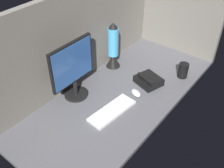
# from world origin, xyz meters

# --- Properties ---
(ground_plane) EXTENTS (1.80, 0.80, 0.03)m
(ground_plane) POSITION_xyz_m (0.00, 0.00, -0.01)
(ground_plane) COLOR #515156
(cubicle_wall_back) EXTENTS (1.80, 0.05, 0.74)m
(cubicle_wall_back) POSITION_xyz_m (0.00, 0.38, 0.37)
(cubicle_wall_back) COLOR slate
(cubicle_wall_back) RESTS_ON ground_plane
(cubicle_wall_side) EXTENTS (0.05, 0.80, 0.74)m
(cubicle_wall_side) POSITION_xyz_m (0.88, 0.00, 0.37)
(cubicle_wall_side) COLOR slate
(cubicle_wall_side) RESTS_ON ground_plane
(monitor) EXTENTS (0.39, 0.18, 0.45)m
(monitor) POSITION_xyz_m (-0.23, 0.25, 0.24)
(monitor) COLOR black
(monitor) RESTS_ON ground_plane
(keyboard) EXTENTS (0.38, 0.16, 0.02)m
(keyboard) POSITION_xyz_m (-0.21, -0.08, 0.01)
(keyboard) COLOR silver
(keyboard) RESTS_ON ground_plane
(mouse) EXTENTS (0.09, 0.11, 0.03)m
(mouse) POSITION_xyz_m (0.06, -0.11, 0.02)
(mouse) COLOR silver
(mouse) RESTS_ON ground_plane
(mug_black_travel) EXTENTS (0.08, 0.08, 0.13)m
(mug_black_travel) POSITION_xyz_m (0.49, -0.28, 0.06)
(mug_black_travel) COLOR black
(mug_black_travel) RESTS_ON ground_plane
(lava_lamp) EXTENTS (0.13, 0.13, 0.41)m
(lava_lamp) POSITION_xyz_m (0.26, 0.27, 0.17)
(lava_lamp) COLOR black
(lava_lamp) RESTS_ON ground_plane
(desk_phone) EXTENTS (0.22, 0.23, 0.09)m
(desk_phone) POSITION_xyz_m (0.23, -0.11, 0.03)
(desk_phone) COLOR black
(desk_phone) RESTS_ON ground_plane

